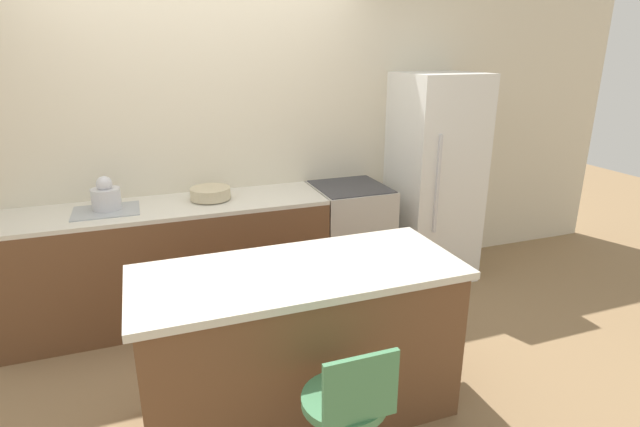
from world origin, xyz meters
The scene contains 8 objects.
ground_plane centered at (0.00, 0.00, 0.00)m, with size 14.00×14.00×0.00m, color #8E704C.
wall_back centered at (0.00, 0.67, 1.30)m, with size 8.00×0.06×2.60m.
back_counter centered at (-0.35, 0.33, 0.45)m, with size 2.31×0.62×0.90m.
kitchen_island centered at (0.22, -1.04, 0.45)m, with size 1.71×0.72×0.89m.
oven_range centered at (1.11, 0.33, 0.45)m, with size 0.58×0.63×0.90m.
refrigerator centered at (1.89, 0.32, 0.89)m, with size 0.65×0.66×1.78m.
kettle centered at (-0.74, 0.36, 0.99)m, with size 0.20×0.20×0.24m.
mixing_bowl centered at (-0.02, 0.36, 0.94)m, with size 0.30×0.30×0.08m.
Camera 1 is at (-0.49, -3.29, 1.98)m, focal length 28.00 mm.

